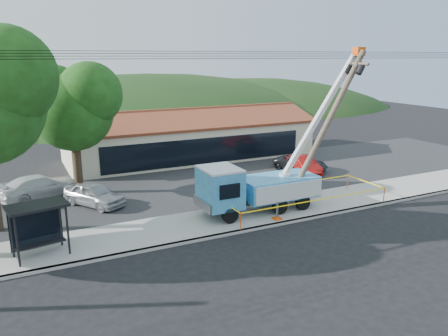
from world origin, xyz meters
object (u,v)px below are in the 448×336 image
at_px(leaning_pole, 328,122).
at_px(car_red, 303,174).
at_px(bus_shelter, 37,217).
at_px(car_dark, 300,171).
at_px(utility_truck, 256,185).
at_px(car_silver, 95,207).
at_px(car_white, 41,199).

distance_m(leaning_pole, car_red, 9.20).
relative_size(bus_shelter, car_dark, 0.65).
bearing_deg(utility_truck, car_silver, 147.44).
relative_size(leaning_pole, car_dark, 2.16).
distance_m(utility_truck, leaning_pole, 5.86).
bearing_deg(car_white, car_red, -118.51).
relative_size(utility_truck, car_dark, 2.47).
distance_m(leaning_pole, bus_shelter, 17.09).
bearing_deg(utility_truck, car_dark, 39.99).
xyz_separation_m(leaning_pole, bus_shelter, (-16.76, -0.08, -3.33)).
xyz_separation_m(leaning_pole, car_red, (3.37, 6.70, -5.32)).
distance_m(car_red, car_dark, 0.83).
distance_m(bus_shelter, car_red, 21.34).
distance_m(bus_shelter, car_white, 9.53).
bearing_deg(car_silver, car_red, -30.31).
relative_size(bus_shelter, car_silver, 0.67).
bearing_deg(car_red, car_dark, 83.80).
distance_m(leaning_pole, car_silver, 15.46).
height_order(car_white, car_dark, car_white).
bearing_deg(bus_shelter, leaning_pole, -10.21).
distance_m(utility_truck, car_red, 10.21).
bearing_deg(car_red, car_silver, -166.54).
xyz_separation_m(car_white, car_dark, (19.75, -1.71, 0.00)).
bearing_deg(car_dark, car_silver, 156.75).
height_order(leaning_pole, car_white, leaning_pole).
distance_m(car_silver, car_red, 16.57).
relative_size(utility_truck, car_white, 2.06).
distance_m(utility_truck, bus_shelter, 12.16).
distance_m(car_white, car_dark, 19.83).
relative_size(car_silver, car_dark, 0.97).
relative_size(car_red, car_dark, 0.94).
bearing_deg(leaning_pole, car_dark, 64.24).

